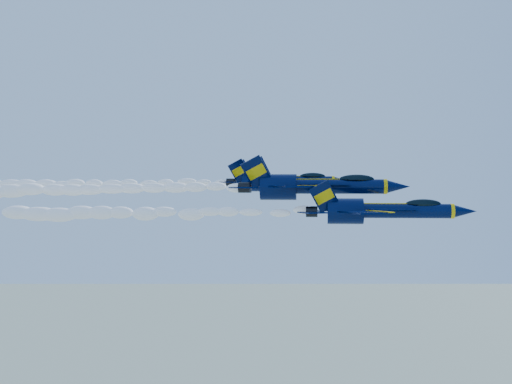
# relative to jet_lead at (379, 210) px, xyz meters

# --- Properties ---
(jet_lead) EXTENTS (17.92, 14.70, 6.66)m
(jet_lead) POSITION_rel_jet_lead_xyz_m (0.00, 0.00, 0.00)
(jet_lead) COLOR black
(smoke_trail_jet_lead) EXTENTS (34.65, 1.85, 1.67)m
(smoke_trail_jet_lead) POSITION_rel_jet_lead_xyz_m (-24.99, 0.00, -0.38)
(smoke_trail_jet_lead) COLOR white
(jet_second) EXTENTS (19.82, 16.26, 7.37)m
(jet_second) POSITION_rel_jet_lead_xyz_m (-7.19, 5.76, 2.60)
(jet_second) COLOR black
(smoke_trail_jet_second) EXTENTS (34.65, 2.05, 1.85)m
(smoke_trail_jet_second) POSITION_rel_jet_lead_xyz_m (-32.98, 5.76, 2.21)
(smoke_trail_jet_second) COLOR white
(jet_third) EXTENTS (16.31, 13.38, 6.06)m
(jet_third) POSITION_rel_jet_lead_xyz_m (-11.48, 14.86, 3.25)
(jet_third) COLOR black
(smoke_trail_jet_third) EXTENTS (34.65, 1.69, 1.52)m
(smoke_trail_jet_third) POSITION_rel_jet_lead_xyz_m (-35.77, 14.86, 2.88)
(smoke_trail_jet_third) COLOR white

